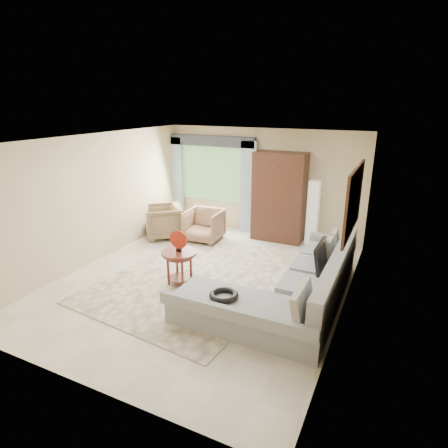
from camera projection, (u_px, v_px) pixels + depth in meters
The scene contains 17 objects.
ground at pixel (204, 281), 7.02m from camera, with size 6.00×6.00×0.00m, color silver.
area_rug at pixel (200, 278), 7.10m from camera, with size 3.00×4.00×0.02m, color beige.
sectional_sofa at pixel (295, 291), 6.04m from camera, with size 2.30×3.46×0.90m.
tv_screen at pixel (321, 257), 6.28m from camera, with size 0.06×0.74×0.48m, color black.
garden_hose at pixel (224, 295), 5.39m from camera, with size 0.43×0.43×0.09m, color black.
coffee_table at pixel (180, 267), 6.79m from camera, with size 0.64×0.64×0.64m.
red_disc at pixel (178, 240), 6.62m from camera, with size 0.34×0.34×0.03m, color #9F210F.
armchair_left at pixel (163, 222), 9.13m from camera, with size 0.85×0.87×0.79m, color #896B4A.
armchair_right at pixel (204, 225), 8.91m from camera, with size 0.81×0.84×0.76m, color #9C7A55.
potted_plant at pixel (178, 213), 10.22m from camera, with size 0.49×0.42×0.54m, color #999999.
armoire at pixel (279, 197), 8.79m from camera, with size 1.20×0.55×2.10m, color black.
floor_lamp at pixel (313, 213), 8.60m from camera, with size 0.24×0.24×1.50m, color silver.
window at pixel (212, 174), 9.67m from camera, with size 1.80×0.04×1.40m, color #669E59.
curtain_left at pixel (176, 181), 10.10m from camera, with size 0.40×0.08×2.30m, color #9EB7CC.
curtain_right at pixel (248, 188), 9.24m from camera, with size 0.40×0.08×2.30m, color #9EB7CC.
valance at pixel (210, 141), 9.34m from camera, with size 2.40×0.12×0.26m, color #1E232D.
wall_mirror at pixel (353, 200), 5.75m from camera, with size 0.05×1.70×1.05m.
Camera 1 is at (3.08, -5.54, 3.22)m, focal length 30.00 mm.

